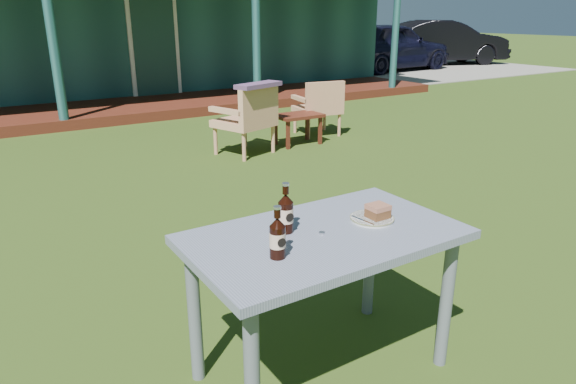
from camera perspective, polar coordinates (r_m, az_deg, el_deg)
ground at (r=3.84m, az=-10.58°, el=-6.21°), size 80.00×80.00×0.00m
pavilion at (r=12.69m, az=-28.29°, el=16.94°), size 15.80×8.30×3.45m
gravel_strip at (r=16.69m, az=12.70°, el=13.17°), size 9.00×6.00×0.02m
car_near at (r=16.10m, az=11.08°, el=15.61°), size 4.36×2.06×1.44m
car_far at (r=18.63m, az=16.70°, el=15.62°), size 4.63×2.77×1.44m
cafe_table at (r=2.29m, az=4.07°, el=-6.84°), size 1.20×0.70×0.72m
plate at (r=2.41m, az=9.32°, el=-2.92°), size 0.20×0.20×0.01m
cake_slice at (r=2.40m, az=9.95°, el=-2.09°), size 0.09×0.09×0.06m
fork at (r=2.36m, az=8.30°, el=-3.15°), size 0.03×0.14×0.00m
cola_bottle_near at (r=2.22m, az=-0.26°, el=-2.32°), size 0.07×0.07×0.23m
cola_bottle_far at (r=1.99m, az=-1.17°, el=-5.06°), size 0.06×0.07×0.21m
bottle_cap at (r=2.24m, az=3.80°, el=-4.56°), size 0.03×0.03×0.01m
armchair_left at (r=6.20m, az=-4.38°, el=8.34°), size 0.76×0.74×0.83m
armchair_right at (r=7.22m, az=3.54°, el=9.62°), size 0.64×0.61×0.77m
floral_throw at (r=6.03m, az=-3.30°, el=11.78°), size 0.64×0.39×0.05m
side_table at (r=6.72m, az=1.12°, el=8.16°), size 0.60×0.40×0.40m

